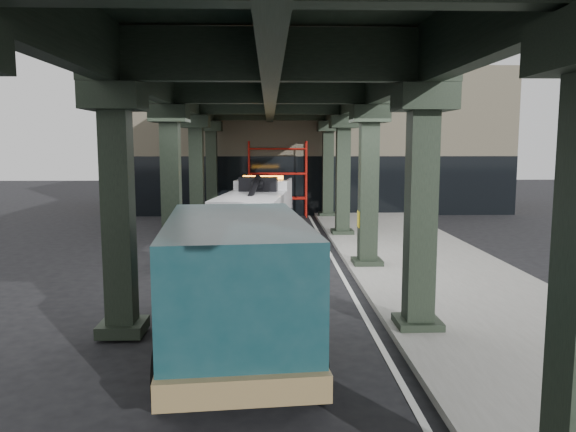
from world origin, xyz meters
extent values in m
plane|color=black|center=(0.00, 0.00, 0.00)|extent=(90.00, 90.00, 0.00)
cube|color=gray|center=(4.50, 2.00, 0.07)|extent=(5.00, 40.00, 0.15)
cube|color=silver|center=(1.70, 2.00, 0.01)|extent=(0.12, 38.00, 0.01)
cube|color=black|center=(2.60, -4.00, 2.50)|extent=(0.55, 0.55, 5.00)
cube|color=black|center=(2.60, -4.00, 4.75)|extent=(1.10, 1.10, 0.50)
cube|color=black|center=(2.60, -4.00, 0.18)|extent=(0.90, 0.90, 0.24)
cube|color=black|center=(2.60, 2.00, 2.50)|extent=(0.55, 0.55, 5.00)
cube|color=black|center=(2.60, 2.00, 4.75)|extent=(1.10, 1.10, 0.50)
cube|color=black|center=(2.60, 2.00, 0.18)|extent=(0.90, 0.90, 0.24)
cube|color=black|center=(2.60, 8.00, 2.50)|extent=(0.55, 0.55, 5.00)
cube|color=black|center=(2.60, 8.00, 4.75)|extent=(1.10, 1.10, 0.50)
cube|color=black|center=(2.60, 8.00, 0.18)|extent=(0.90, 0.90, 0.24)
cube|color=black|center=(2.60, 14.00, 2.50)|extent=(0.55, 0.55, 5.00)
cube|color=black|center=(2.60, 14.00, 4.75)|extent=(1.10, 1.10, 0.50)
cube|color=black|center=(2.60, 14.00, 0.18)|extent=(0.90, 0.90, 0.24)
cube|color=black|center=(-3.40, -4.00, 2.50)|extent=(0.55, 0.55, 5.00)
cube|color=black|center=(-3.40, -4.00, 4.75)|extent=(1.10, 1.10, 0.50)
cube|color=black|center=(-3.40, -4.00, 0.18)|extent=(0.90, 0.90, 0.24)
cube|color=black|center=(-3.40, 2.00, 2.50)|extent=(0.55, 0.55, 5.00)
cube|color=black|center=(-3.40, 2.00, 4.75)|extent=(1.10, 1.10, 0.50)
cube|color=black|center=(-3.40, 2.00, 0.18)|extent=(0.90, 0.90, 0.24)
cube|color=black|center=(-3.40, 8.00, 2.50)|extent=(0.55, 0.55, 5.00)
cube|color=black|center=(-3.40, 8.00, 4.75)|extent=(1.10, 1.10, 0.50)
cube|color=black|center=(-3.40, 8.00, 0.18)|extent=(0.90, 0.90, 0.24)
cube|color=black|center=(-3.40, 14.00, 2.50)|extent=(0.55, 0.55, 5.00)
cube|color=black|center=(-3.40, 14.00, 4.75)|extent=(1.10, 1.10, 0.50)
cube|color=black|center=(-3.40, 14.00, 0.18)|extent=(0.90, 0.90, 0.24)
cube|color=black|center=(2.60, 2.00, 5.55)|extent=(0.35, 32.00, 1.10)
cube|color=black|center=(-3.40, 2.00, 5.55)|extent=(0.35, 32.00, 1.10)
cube|color=black|center=(-0.40, 2.00, 5.55)|extent=(0.35, 32.00, 1.10)
cube|color=black|center=(-0.40, 2.00, 6.25)|extent=(7.40, 32.00, 0.30)
cube|color=#C6B793|center=(2.00, 20.00, 4.00)|extent=(22.00, 10.00, 8.00)
cylinder|color=red|center=(-1.50, 14.90, 2.00)|extent=(0.08, 0.08, 4.00)
cylinder|color=red|center=(-1.50, 14.10, 2.00)|extent=(0.08, 0.08, 4.00)
cylinder|color=red|center=(1.50, 14.90, 2.00)|extent=(0.08, 0.08, 4.00)
cylinder|color=red|center=(1.50, 14.10, 2.00)|extent=(0.08, 0.08, 4.00)
cylinder|color=red|center=(0.00, 14.90, 1.00)|extent=(3.00, 0.08, 0.08)
cylinder|color=red|center=(0.00, 14.90, 2.30)|extent=(3.00, 0.08, 0.08)
cylinder|color=red|center=(0.00, 14.90, 3.60)|extent=(3.00, 0.08, 0.08)
cube|color=black|center=(-0.99, 6.81, 0.67)|extent=(1.86, 7.21, 0.24)
cube|color=white|center=(-0.67, 9.22, 1.48)|extent=(2.51, 2.56, 1.72)
cube|color=white|center=(-0.55, 10.21, 1.00)|extent=(2.31, 0.95, 0.86)
cube|color=black|center=(-0.64, 9.45, 1.95)|extent=(2.24, 1.50, 0.81)
cube|color=white|center=(-1.13, 5.72, 1.29)|extent=(2.88, 5.02, 1.33)
cube|color=orange|center=(-0.70, 9.03, 2.43)|extent=(1.74, 0.48, 0.15)
cube|color=black|center=(-0.88, 7.61, 2.24)|extent=(1.59, 0.76, 0.57)
cylinder|color=black|center=(-1.10, 5.91, 2.00)|extent=(0.65, 3.34, 1.28)
cube|color=black|center=(-1.44, 3.31, 0.33)|extent=(0.45, 1.36, 0.17)
cube|color=black|center=(-1.52, 2.65, 0.29)|extent=(1.54, 0.43, 0.17)
cylinder|color=black|center=(-1.68, 9.63, 0.52)|extent=(0.47, 1.08, 1.05)
cylinder|color=silver|center=(-1.68, 9.63, 0.52)|extent=(0.44, 0.62, 0.58)
cylinder|color=black|center=(0.40, 9.36, 0.52)|extent=(0.47, 1.08, 1.05)
cylinder|color=silver|center=(0.40, 9.36, 0.52)|extent=(0.44, 0.62, 0.58)
cylinder|color=black|center=(-2.08, 6.51, 0.52)|extent=(0.47, 1.08, 1.05)
cylinder|color=silver|center=(-2.08, 6.51, 0.52)|extent=(0.44, 0.62, 0.58)
cylinder|color=black|center=(0.00, 6.25, 0.52)|extent=(0.47, 1.08, 1.05)
cylinder|color=silver|center=(0.00, 6.25, 0.52)|extent=(0.44, 0.62, 0.58)
cylinder|color=black|center=(-2.24, 5.29, 0.52)|extent=(0.47, 1.08, 1.05)
cylinder|color=silver|center=(-2.24, 5.29, 0.52)|extent=(0.44, 0.62, 0.58)
cylinder|color=black|center=(-0.16, 5.02, 0.52)|extent=(0.47, 1.08, 1.05)
cylinder|color=silver|center=(-0.16, 5.02, 0.52)|extent=(0.44, 0.62, 0.58)
cube|color=#10353B|center=(-1.30, -2.41, 1.05)|extent=(2.37, 1.42, 1.00)
cube|color=#10353B|center=(-1.02, -5.44, 1.49)|extent=(2.77, 5.17, 2.16)
cube|color=olive|center=(-1.06, -5.00, 0.61)|extent=(2.93, 6.38, 0.39)
cube|color=black|center=(-1.26, -2.85, 1.93)|extent=(2.19, 0.67, 0.92)
cube|color=black|center=(-1.05, -5.11, 2.05)|extent=(2.71, 4.18, 0.61)
cube|color=silver|center=(-1.35, -1.83, 0.61)|extent=(2.21, 0.34, 0.33)
cylinder|color=black|center=(-2.39, -2.57, 0.46)|extent=(0.39, 0.95, 0.93)
cylinder|color=silver|center=(-2.39, -2.57, 0.46)|extent=(0.40, 0.54, 0.51)
cylinder|color=black|center=(-0.19, -2.37, 0.46)|extent=(0.39, 0.95, 0.93)
cylinder|color=silver|center=(-0.19, -2.37, 0.46)|extent=(0.40, 0.54, 0.51)
cylinder|color=black|center=(-1.96, -7.19, 0.46)|extent=(0.39, 0.95, 0.93)
cylinder|color=silver|center=(-1.96, -7.19, 0.46)|extent=(0.40, 0.54, 0.51)
cylinder|color=black|center=(0.24, -6.99, 0.46)|extent=(0.39, 0.95, 0.93)
cylinder|color=silver|center=(0.24, -6.99, 0.46)|extent=(0.40, 0.54, 0.51)
camera|label=1|loc=(-0.42, -15.05, 3.86)|focal=35.00mm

